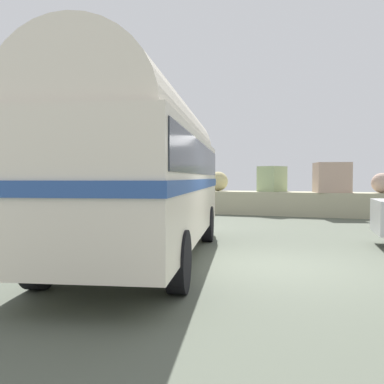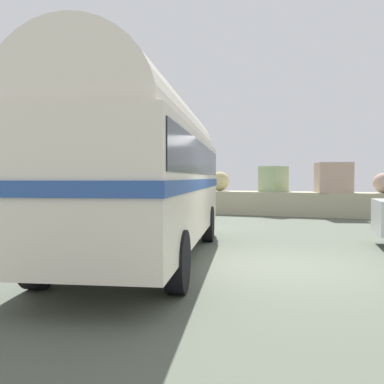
{
  "view_description": "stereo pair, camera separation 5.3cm",
  "coord_description": "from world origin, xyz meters",
  "views": [
    {
      "loc": [
        1.46,
        -8.25,
        1.76
      ],
      "look_at": [
        -1.83,
        0.27,
        1.45
      ],
      "focal_mm": 39.68,
      "sensor_mm": 36.0,
      "label": 1
    },
    {
      "loc": [
        1.51,
        -8.23,
        1.76
      ],
      "look_at": [
        -1.83,
        0.27,
        1.45
      ],
      "focal_mm": 39.68,
      "sensor_mm": 36.0,
      "label": 2
    }
  ],
  "objects": [
    {
      "name": "vintage_coach",
      "position": [
        -2.71,
        -0.18,
        2.05
      ],
      "size": [
        4.46,
        8.91,
        3.7
      ],
      "rotation": [
        0.0,
        0.0,
        0.25
      ],
      "color": "black",
      "rests_on": "ground"
    },
    {
      "name": "ground",
      "position": [
        0.0,
        0.0,
        0.01
      ],
      "size": [
        32.0,
        26.0,
        0.02
      ],
      "color": "#51584A"
    },
    {
      "name": "breakwater",
      "position": [
        -0.03,
        11.79,
        0.7
      ],
      "size": [
        31.36,
        2.09,
        2.44
      ],
      "color": "#AAA688",
      "rests_on": "ground"
    }
  ]
}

